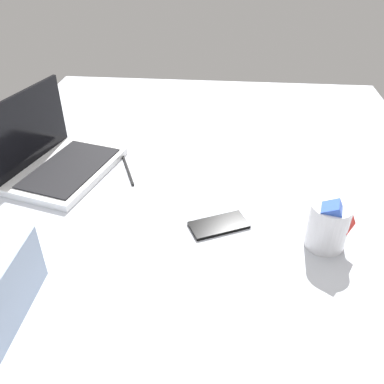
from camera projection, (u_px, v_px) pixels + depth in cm
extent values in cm
cube|color=#B7BCC6|center=(200.00, 217.00, 117.80)|extent=(180.00, 140.00, 18.00)
cube|color=silver|center=(66.00, 170.00, 120.15)|extent=(37.80, 30.70, 2.00)
cube|color=black|center=(70.00, 167.00, 119.05)|extent=(32.39, 23.87, 0.40)
cube|color=black|center=(26.00, 129.00, 116.77)|extent=(32.15, 9.43, 21.00)
cylinder|color=silver|center=(328.00, 226.00, 91.64)|extent=(9.00, 9.00, 11.00)
cube|color=red|center=(326.00, 231.00, 92.53)|extent=(6.00, 6.11, 4.65)
cube|color=red|center=(340.00, 220.00, 90.25)|extent=(5.93, 7.05, 6.38)
cube|color=blue|center=(332.00, 210.00, 87.46)|extent=(5.49, 5.59, 4.10)
cube|color=black|center=(219.00, 225.00, 99.94)|extent=(12.15, 15.56, 0.80)
cube|color=black|center=(128.00, 170.00, 121.42)|extent=(15.92, 7.10, 0.60)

